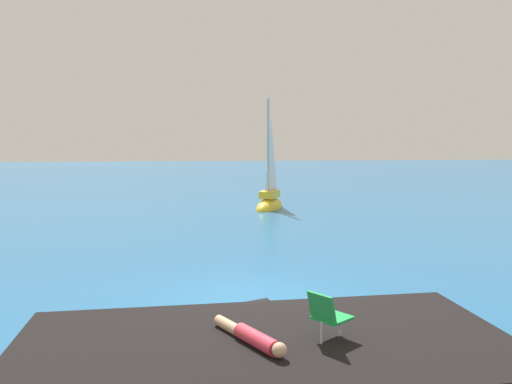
% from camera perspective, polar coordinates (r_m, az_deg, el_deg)
% --- Properties ---
extents(ground_plane, '(160.00, 160.00, 0.00)m').
position_cam_1_polar(ground_plane, '(11.91, -0.39, -12.13)').
color(ground_plane, '#236093').
extents(shore_ledge, '(7.94, 4.06, 0.58)m').
position_cam_1_polar(shore_ledge, '(8.29, 1.12, -18.24)').
color(shore_ledge, black).
rests_on(shore_ledge, ground).
extents(boulder_seaward, '(0.94, 0.79, 0.52)m').
position_cam_1_polar(boulder_seaward, '(10.41, -0.28, -14.83)').
color(boulder_seaward, black).
rests_on(boulder_seaward, ground).
extents(boulder_inland, '(1.07, 1.21, 0.73)m').
position_cam_1_polar(boulder_inland, '(10.48, -0.11, -14.68)').
color(boulder_inland, black).
rests_on(boulder_inland, ground).
extents(sailboat_near, '(2.44, 3.58, 6.48)m').
position_cam_1_polar(sailboat_near, '(27.43, 1.56, -1.12)').
color(sailboat_near, yellow).
rests_on(sailboat_near, ground).
extents(person_sunbather, '(0.99, 1.60, 0.25)m').
position_cam_1_polar(person_sunbather, '(7.98, -0.50, -16.09)').
color(person_sunbather, '#DB384C').
rests_on(person_sunbather, shore_ledge).
extents(beach_chair, '(0.76, 0.74, 0.80)m').
position_cam_1_polar(beach_chair, '(8.03, 8.12, -13.50)').
color(beach_chair, green).
rests_on(beach_chair, shore_ledge).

